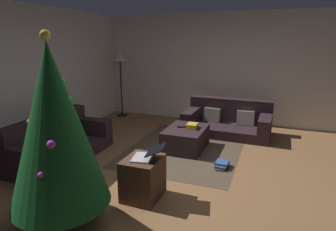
{
  "coord_description": "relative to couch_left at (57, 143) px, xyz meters",
  "views": [
    {
      "loc": [
        -3.79,
        -1.12,
        1.97
      ],
      "look_at": [
        0.52,
        0.51,
        0.75
      ],
      "focal_mm": 30.59,
      "sensor_mm": 36.0,
      "label": 1
    }
  ],
  "objects": [
    {
      "name": "corner_partition",
      "position": [
        3.33,
        -2.25,
        1.02
      ],
      "size": [
        0.12,
        6.4,
        2.6
      ],
      "primitive_type": "cube",
      "color": "silver",
      "rests_on": "ground_plane"
    },
    {
      "name": "tv_remote",
      "position": [
        1.25,
        -1.8,
        0.12
      ],
      "size": [
        0.1,
        0.17,
        0.02
      ],
      "primitive_type": "cube",
      "rotation": [
        0.0,
        0.0,
        0.35
      ],
      "color": "black",
      "rests_on": "ottoman"
    },
    {
      "name": "gift_box",
      "position": [
        1.29,
        -2.0,
        0.16
      ],
      "size": [
        0.24,
        0.2,
        0.08
      ],
      "primitive_type": "cube",
      "rotation": [
        0.0,
        0.0,
        0.05
      ],
      "color": "gold",
      "rests_on": "ottoman"
    },
    {
      "name": "side_table",
      "position": [
        -0.6,
        -1.9,
        -0.01
      ],
      "size": [
        0.52,
        0.44,
        0.54
      ],
      "primitive_type": "cube",
      "color": "#4C3323",
      "rests_on": "ground_plane"
    },
    {
      "name": "couch_left",
      "position": [
        0.0,
        0.0,
        0.0
      ],
      "size": [
        1.88,
        0.89,
        0.74
      ],
      "rotation": [
        0.0,
        0.0,
        3.17
      ],
      "color": "#2D1E23",
      "rests_on": "ground_plane"
    },
    {
      "name": "couch_right",
      "position": [
        2.46,
        -2.47,
        -0.02
      ],
      "size": [
        1.01,
        1.82,
        0.71
      ],
      "rotation": [
        0.0,
        0.0,
        1.55
      ],
      "color": "#2D1E23",
      "rests_on": "ground_plane"
    },
    {
      "name": "area_rug",
      "position": [
        1.23,
        -1.9,
        -0.28
      ],
      "size": [
        2.6,
        2.0,
        0.01
      ],
      "primitive_type": "cube",
      "color": "brown",
      "rests_on": "ground_plane"
    },
    {
      "name": "christmas_tree",
      "position": [
        -1.43,
        -1.34,
        0.85
      ],
      "size": [
        1.03,
        1.03,
        2.07
      ],
      "color": "brown",
      "rests_on": "ground_plane"
    },
    {
      "name": "laptop",
      "position": [
        -0.59,
        -1.96,
        0.31
      ],
      "size": [
        0.38,
        0.45,
        0.18
      ],
      "color": "silver",
      "rests_on": "side_table"
    },
    {
      "name": "book_stack",
      "position": [
        0.63,
        -2.69,
        -0.23
      ],
      "size": [
        0.32,
        0.22,
        0.1
      ],
      "color": "#2D5193",
      "rests_on": "ground_plane"
    },
    {
      "name": "corner_lamp",
      "position": [
        2.92,
        0.41,
        1.16
      ],
      "size": [
        0.36,
        0.36,
        1.69
      ],
      "color": "black",
      "rests_on": "ground_plane"
    },
    {
      "name": "ground_plane",
      "position": [
        0.19,
        -2.25,
        -0.28
      ],
      "size": [
        6.4,
        6.4,
        0.0
      ],
      "primitive_type": "plane",
      "color": "brown"
    },
    {
      "name": "rear_partition",
      "position": [
        0.19,
        0.89,
        1.02
      ],
      "size": [
        6.4,
        0.12,
        2.6
      ],
      "primitive_type": "cube",
      "color": "silver",
      "rests_on": "ground_plane"
    },
    {
      "name": "ottoman",
      "position": [
        1.23,
        -1.9,
        -0.08
      ],
      "size": [
        0.94,
        0.69,
        0.39
      ],
      "primitive_type": "cube",
      "color": "#2D1E23",
      "rests_on": "ground_plane"
    }
  ]
}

